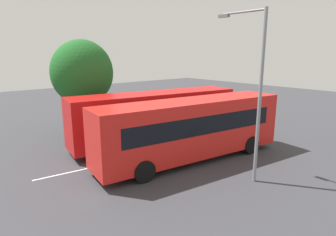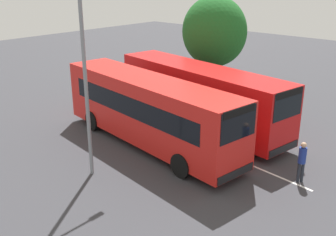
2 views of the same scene
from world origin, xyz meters
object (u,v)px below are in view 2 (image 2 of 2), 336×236
object	(u,v)px
bus_far_left	(149,109)
street_lamp	(90,71)
pedestrian	(302,159)
bus_center_left	(200,95)
depot_tree	(214,32)

from	to	relation	value
bus_far_left	street_lamp	bearing A→B (deg)	-78.13
pedestrian	bus_center_left	bearing A→B (deg)	31.33
street_lamp	bus_center_left	bearing A→B (deg)	-1.55
bus_center_left	street_lamp	world-z (taller)	street_lamp
pedestrian	street_lamp	xyz separation A→B (m)	(-7.17, -5.16, 3.49)
bus_center_left	depot_tree	bearing A→B (deg)	127.58
bus_far_left	bus_center_left	bearing A→B (deg)	92.24
pedestrian	street_lamp	bearing A→B (deg)	84.73
bus_center_left	pedestrian	distance (m)	7.53
bus_far_left	pedestrian	world-z (taller)	bus_far_left
street_lamp	depot_tree	xyz separation A→B (m)	(-2.73, 12.48, 0.05)
bus_far_left	bus_center_left	world-z (taller)	same
bus_far_left	depot_tree	xyz separation A→B (m)	(-2.44, 8.80, 2.69)
bus_center_left	pedestrian	bearing A→B (deg)	-8.89
pedestrian	depot_tree	world-z (taller)	depot_tree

